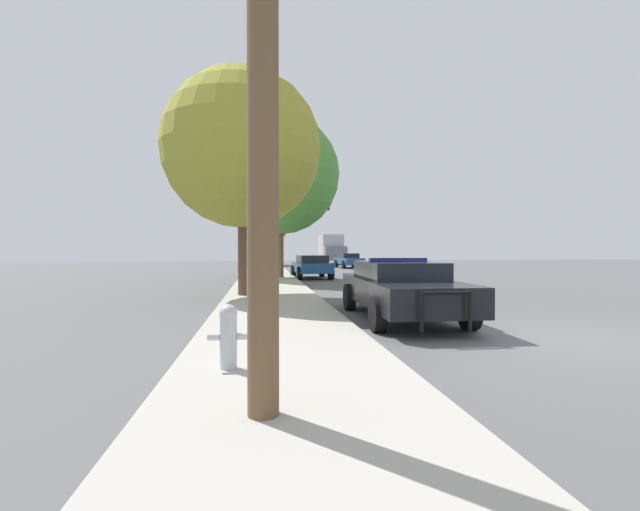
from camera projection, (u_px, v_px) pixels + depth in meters
name	position (u px, v px, depth m)	size (l,w,h in m)	color
ground_plane	(558.00, 337.00, 7.92)	(110.00, 110.00, 0.00)	#565659
sidewalk_left	(282.00, 342.00, 7.22)	(3.00, 110.00, 0.13)	#ADA89E
police_car	(400.00, 287.00, 10.05)	(2.22, 5.18, 1.42)	black
fire_hydrant	(228.00, 334.00, 5.35)	(0.51, 0.22, 0.80)	#B7BCC1
traffic_light	(292.00, 216.00, 28.81)	(4.35, 0.35, 5.24)	#424247
car_background_midblock	(311.00, 266.00, 24.04)	(2.16, 4.03, 1.30)	navy
car_background_oncoming	(349.00, 260.00, 37.86)	(2.06, 4.62, 1.30)	navy
box_truck	(331.00, 249.00, 49.05)	(2.73, 7.61, 3.31)	slate
tree_sidewalk_mid	(280.00, 175.00, 22.83)	(6.39, 6.39, 8.70)	brown
tree_sidewalk_far	(265.00, 220.00, 44.74)	(5.40, 5.40, 7.31)	brown
tree_sidewalk_near	(242.00, 149.00, 13.98)	(5.17, 5.17, 7.38)	brown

